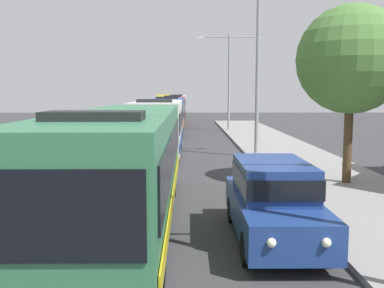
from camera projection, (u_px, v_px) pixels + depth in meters
The scene contains 11 objects.
bus_lead at pixel (125, 163), 11.60m from camera, with size 2.58×12.27×3.21m.
bus_second_in_line at pixel (159, 125), 25.44m from camera, with size 2.58×11.01×3.21m.
bus_middle at pixel (169, 114), 38.70m from camera, with size 2.58×11.36×3.21m.
bus_fourth_in_line at pixel (174, 109), 51.33m from camera, with size 2.58×11.22×3.21m.
bus_rear at pixel (177, 105), 64.27m from camera, with size 2.58×11.16×3.21m.
bus_tail_end at pixel (179, 103), 77.56m from camera, with size 2.58×11.02×3.21m.
white_suv at pixel (273, 198), 10.57m from camera, with size 1.86×4.99×1.90m.
box_truck_oncoming at pixel (163, 102), 86.80m from camera, with size 2.35×8.29×3.15m.
streetlamp_mid at pixel (258, 56), 23.62m from camera, with size 5.52×0.28×8.86m.
streetlamp_far at pixel (229, 72), 40.08m from camera, with size 5.83×0.28×8.56m.
roadside_tree at pixel (351, 60), 16.25m from camera, with size 4.01×4.01×6.61m.
Camera 1 is at (0.37, 1.50, 3.54)m, focal length 41.34 mm.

